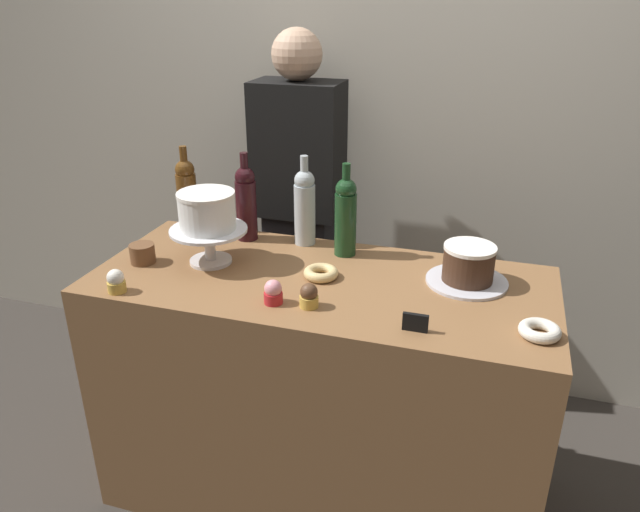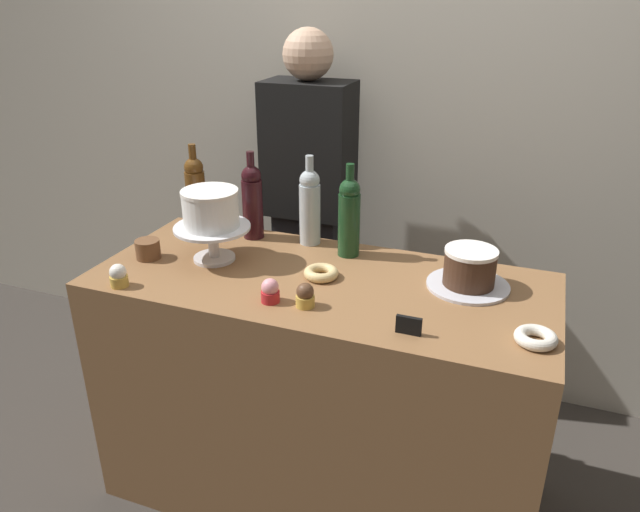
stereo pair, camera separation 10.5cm
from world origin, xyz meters
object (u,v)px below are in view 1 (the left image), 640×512
at_px(cupcake_vanilla, 116,281).
at_px(wine_bottle_dark_red, 246,202).
at_px(cookie_stack, 142,253).
at_px(wine_bottle_amber, 187,194).
at_px(price_sign_chalkboard, 415,323).
at_px(barista_figure, 299,215).
at_px(cupcake_strawberry, 273,292).
at_px(donut_sugar, 540,331).
at_px(cupcake_chocolate, 309,296).
at_px(chocolate_round_cake, 469,263).
at_px(cake_stand_pedestal, 209,239).
at_px(white_layer_cake, 207,211).
at_px(wine_bottle_clear, 305,206).
at_px(wine_bottle_green, 346,215).
at_px(donut_glazed, 321,273).

bearing_deg(cupcake_vanilla, wine_bottle_dark_red, 67.58).
bearing_deg(cookie_stack, wine_bottle_dark_red, 49.93).
distance_m(wine_bottle_amber, price_sign_chalkboard, 1.07).
bearing_deg(barista_figure, price_sign_chalkboard, -53.97).
bearing_deg(cupcake_strawberry, donut_sugar, 3.05).
bearing_deg(cookie_stack, cupcake_chocolate, -11.22).
distance_m(chocolate_round_cake, cupcake_vanilla, 1.09).
relative_size(wine_bottle_dark_red, cookie_stack, 3.87).
height_order(cake_stand_pedestal, donut_sugar, cake_stand_pedestal).
height_order(wine_bottle_amber, donut_sugar, wine_bottle_amber).
height_order(white_layer_cake, wine_bottle_clear, wine_bottle_clear).
distance_m(cupcake_chocolate, barista_figure, 0.89).
bearing_deg(white_layer_cake, cupcake_chocolate, -25.18).
bearing_deg(cake_stand_pedestal, cupcake_strawberry, -33.71).
relative_size(cake_stand_pedestal, wine_bottle_green, 0.79).
bearing_deg(wine_bottle_dark_red, chocolate_round_cake, -9.28).
height_order(wine_bottle_amber, donut_glazed, wine_bottle_amber).
bearing_deg(cupcake_vanilla, donut_glazed, 26.23).
xyz_separation_m(cake_stand_pedestal, donut_glazed, (0.39, -0.00, -0.07)).
xyz_separation_m(white_layer_cake, donut_glazed, (0.39, -0.00, -0.17)).
distance_m(wine_bottle_clear, wine_bottle_amber, 0.47).
xyz_separation_m(donut_glazed, price_sign_chalkboard, (0.34, -0.24, 0.01)).
distance_m(white_layer_cake, donut_sugar, 1.08).
bearing_deg(price_sign_chalkboard, wine_bottle_green, 125.55).
distance_m(cookie_stack, price_sign_chalkboard, 0.97).
bearing_deg(chocolate_round_cake, cupcake_strawberry, -150.28).
relative_size(cupcake_strawberry, donut_glazed, 0.66).
relative_size(cake_stand_pedestal, cupcake_chocolate, 3.48).
bearing_deg(chocolate_round_cake, wine_bottle_dark_red, 170.72).
relative_size(cupcake_vanilla, price_sign_chalkboard, 1.06).
bearing_deg(wine_bottle_dark_red, cupcake_vanilla, -112.42).
height_order(white_layer_cake, barista_figure, barista_figure).
distance_m(donut_glazed, price_sign_chalkboard, 0.42).
bearing_deg(donut_glazed, cupcake_chocolate, -83.04).
distance_m(cupcake_strawberry, cupcake_chocolate, 0.11).
bearing_deg(price_sign_chalkboard, wine_bottle_amber, 152.62).
bearing_deg(wine_bottle_clear, cupcake_chocolate, -70.05).
xyz_separation_m(cupcake_chocolate, cookie_stack, (-0.63, 0.13, -0.00)).
xyz_separation_m(wine_bottle_green, donut_glazed, (-0.03, -0.20, -0.13)).
bearing_deg(cupcake_vanilla, price_sign_chalkboard, 2.63).
height_order(wine_bottle_dark_red, cupcake_vanilla, wine_bottle_dark_red).
bearing_deg(cupcake_strawberry, cupcake_chocolate, 5.40).
xyz_separation_m(chocolate_round_cake, cookie_stack, (-1.06, -0.17, -0.04)).
relative_size(cookie_stack, barista_figure, 0.05).
distance_m(chocolate_round_cake, barista_figure, 0.92).
distance_m(white_layer_cake, cupcake_chocolate, 0.48).
distance_m(chocolate_round_cake, wine_bottle_amber, 1.07).
distance_m(wine_bottle_green, price_sign_chalkboard, 0.56).
distance_m(white_layer_cake, wine_bottle_green, 0.47).
height_order(cake_stand_pedestal, wine_bottle_amber, wine_bottle_amber).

